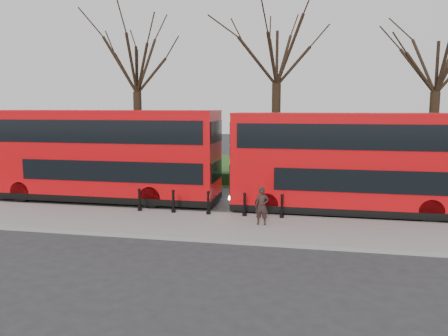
% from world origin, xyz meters
% --- Properties ---
extents(ground, '(120.00, 120.00, 0.00)m').
position_xyz_m(ground, '(0.00, 0.00, 0.00)').
color(ground, '#28282B').
rests_on(ground, ground).
extents(pavement, '(60.00, 4.00, 0.15)m').
position_xyz_m(pavement, '(0.00, -3.00, 0.07)').
color(pavement, gray).
rests_on(pavement, ground).
extents(kerb, '(60.00, 0.25, 0.16)m').
position_xyz_m(kerb, '(0.00, -1.00, 0.07)').
color(kerb, slate).
rests_on(kerb, ground).
extents(grass_verge, '(60.00, 18.00, 0.06)m').
position_xyz_m(grass_verge, '(0.00, 15.00, 0.03)').
color(grass_verge, '#294717').
rests_on(grass_verge, ground).
extents(hedge, '(60.00, 0.90, 0.80)m').
position_xyz_m(hedge, '(0.00, 6.80, 0.40)').
color(hedge, black).
rests_on(hedge, ground).
extents(yellow_line_outer, '(60.00, 0.10, 0.01)m').
position_xyz_m(yellow_line_outer, '(0.00, -0.70, 0.01)').
color(yellow_line_outer, yellow).
rests_on(yellow_line_outer, ground).
extents(yellow_line_inner, '(60.00, 0.10, 0.01)m').
position_xyz_m(yellow_line_inner, '(0.00, -0.50, 0.01)').
color(yellow_line_inner, yellow).
rests_on(yellow_line_inner, ground).
extents(tree_left, '(7.01, 7.01, 10.96)m').
position_xyz_m(tree_left, '(-8.00, 10.00, 7.96)').
color(tree_left, black).
rests_on(tree_left, ground).
extents(tree_mid, '(7.57, 7.57, 11.82)m').
position_xyz_m(tree_mid, '(2.00, 10.00, 8.59)').
color(tree_mid, black).
rests_on(tree_mid, ground).
extents(tree_right, '(6.85, 6.85, 10.70)m').
position_xyz_m(tree_right, '(12.00, 10.00, 7.77)').
color(tree_right, black).
rests_on(tree_right, ground).
extents(bollard_row, '(6.72, 0.15, 1.00)m').
position_xyz_m(bollard_row, '(-0.04, -1.35, 0.65)').
color(bollard_row, black).
rests_on(bollard_row, pavement).
extents(bus_lead, '(11.96, 2.74, 4.76)m').
position_xyz_m(bus_lead, '(-6.16, 1.03, 2.40)').
color(bus_lead, '#BE090D').
rests_on(bus_lead, ground).
extents(bus_rear, '(11.70, 2.69, 4.66)m').
position_xyz_m(bus_rear, '(6.63, 0.67, 2.35)').
color(bus_rear, '#BE090D').
rests_on(bus_rear, ground).
extents(pedestrian, '(0.59, 0.40, 1.56)m').
position_xyz_m(pedestrian, '(2.52, -2.66, 0.93)').
color(pedestrian, black).
rests_on(pedestrian, pavement).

